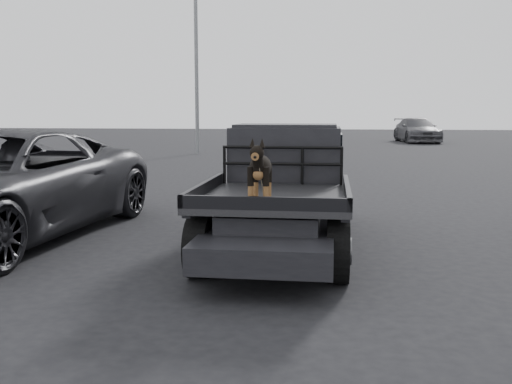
# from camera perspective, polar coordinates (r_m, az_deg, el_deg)

# --- Properties ---
(ground) EXTENTS (120.00, 120.00, 0.00)m
(ground) POSITION_cam_1_polar(r_m,az_deg,el_deg) (6.79, -0.84, -9.08)
(ground) COLOR black
(ground) RESTS_ON ground
(flatbed_ute) EXTENTS (2.00, 5.40, 0.92)m
(flatbed_ute) POSITION_cam_1_polar(r_m,az_deg,el_deg) (8.45, 2.48, -2.46)
(flatbed_ute) COLOR black
(flatbed_ute) RESTS_ON ground
(ute_cab) EXTENTS (1.72, 1.30, 0.88)m
(ute_cab) POSITION_cam_1_polar(r_m,az_deg,el_deg) (9.28, 3.05, 4.08)
(ute_cab) COLOR black
(ute_cab) RESTS_ON flatbed_ute
(headache_rack) EXTENTS (1.80, 0.08, 0.55)m
(headache_rack) POSITION_cam_1_polar(r_m,az_deg,el_deg) (8.55, 2.64, 2.64)
(headache_rack) COLOR black
(headache_rack) RESTS_ON flatbed_ute
(dog) EXTENTS (0.32, 0.60, 0.74)m
(dog) POSITION_cam_1_polar(r_m,az_deg,el_deg) (6.72, 0.43, 1.99)
(dog) COLOR black
(dog) RESTS_ON flatbed_ute
(distant_car_b) EXTENTS (2.83, 5.70, 1.59)m
(distant_car_b) POSITION_cam_1_polar(r_m,az_deg,el_deg) (39.27, 15.80, 5.98)
(distant_car_b) COLOR #434348
(distant_car_b) RESTS_ON ground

